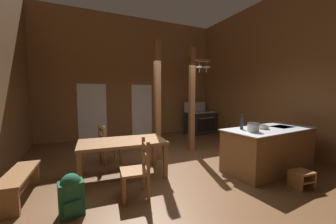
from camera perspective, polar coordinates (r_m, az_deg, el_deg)
ground_plane at (r=4.64m, az=3.70°, el=-16.78°), size 7.71×8.75×0.10m
wall_back at (r=8.11m, az=-10.15°, el=9.75°), size 7.71×0.14×4.66m
wall_right at (r=6.77m, az=31.53°, el=9.94°), size 0.14×8.75×4.66m
glazed_door_back_left at (r=7.79m, az=-20.98°, el=0.04°), size 1.00×0.01×2.05m
glazed_panel_back_right at (r=8.13m, az=-7.52°, el=0.56°), size 0.84×0.01×2.05m
kitchen_island at (r=5.03m, az=27.04°, el=-9.44°), size 2.23×1.14×0.93m
stove_range at (r=8.55m, az=9.27°, el=-2.89°), size 1.22×0.93×1.32m
support_post_with_pot_rack at (r=5.83m, az=7.21°, el=4.52°), size 0.66×0.24×3.01m
support_post_center at (r=5.00m, az=-3.07°, el=3.15°), size 0.14×0.14×3.01m
step_stool at (r=4.48m, az=34.15°, el=-15.42°), size 0.39×0.31×0.30m
dining_table at (r=4.19m, az=-13.00°, el=-9.24°), size 1.76×1.02×0.74m
ladderback_chair_near_window at (r=5.10m, az=-16.99°, el=-9.01°), size 0.51×0.51×0.95m
ladderback_chair_by_post at (r=3.41m, az=-8.74°, el=-16.10°), size 0.49×0.49×0.95m
bench_along_left_wall at (r=4.11m, az=-37.08°, el=-15.63°), size 0.44×1.20×0.44m
backpack at (r=3.25m, az=-26.17°, el=-20.35°), size 0.35×0.34×0.60m
stockpot_on_counter at (r=4.32m, az=23.41°, el=-4.11°), size 0.31×0.23×0.18m
mixing_bowl_on_counter at (r=4.79m, az=25.71°, el=-3.91°), size 0.23×0.23×0.08m
bottle_tall_on_counter at (r=4.53m, az=20.51°, el=-3.06°), size 0.07×0.07×0.34m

